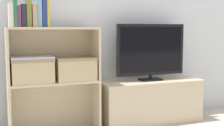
% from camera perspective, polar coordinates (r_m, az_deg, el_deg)
% --- Properties ---
extents(wall_back, '(10.00, 0.05, 2.40)m').
position_cam_1_polar(wall_back, '(3.17, -1.69, 10.79)').
color(wall_back, silver).
rests_on(wall_back, ground_plane).
extents(tv_stand, '(1.05, 0.39, 0.43)m').
position_cam_1_polar(tv_stand, '(3.23, 7.00, -6.91)').
color(tv_stand, '#CCB793').
rests_on(tv_stand, ground_plane).
extents(tv, '(0.74, 0.14, 0.57)m').
position_cam_1_polar(tv, '(3.15, 7.14, 2.25)').
color(tv, black).
rests_on(tv, tv_stand).
extents(bookshelf_lower_tier, '(0.79, 0.30, 0.49)m').
position_cam_1_polar(bookshelf_lower_tier, '(2.90, -10.74, -6.67)').
color(bookshelf_lower_tier, '#CCB793').
rests_on(bookshelf_lower_tier, ground_plane).
extents(bookshelf_upper_tier, '(0.79, 0.30, 0.47)m').
position_cam_1_polar(bookshelf_upper_tier, '(2.83, -10.94, 2.86)').
color(bookshelf_upper_tier, '#CCB793').
rests_on(bookshelf_upper_tier, bookshelf_lower_tier).
extents(book_ivory, '(0.04, 0.13, 0.19)m').
position_cam_1_polar(book_ivory, '(2.69, -18.02, 8.30)').
color(book_ivory, silver).
rests_on(book_ivory, bookshelf_upper_tier).
extents(book_forest, '(0.03, 0.16, 0.23)m').
position_cam_1_polar(book_forest, '(2.69, -17.31, 8.78)').
color(book_forest, '#286638').
rests_on(book_forest, bookshelf_upper_tier).
extents(book_plum, '(0.03, 0.15, 0.17)m').
position_cam_1_polar(book_plum, '(2.69, -16.68, 8.14)').
color(book_plum, '#6B2D66').
rests_on(book_plum, bookshelf_upper_tier).
extents(book_charcoal, '(0.04, 0.14, 0.18)m').
position_cam_1_polar(book_charcoal, '(2.70, -15.90, 8.30)').
color(book_charcoal, '#232328').
rests_on(book_charcoal, bookshelf_upper_tier).
extents(book_olive, '(0.04, 0.12, 0.24)m').
position_cam_1_polar(book_olive, '(2.70, -15.02, 8.92)').
color(book_olive, olive).
rests_on(book_olive, bookshelf_upper_tier).
extents(book_tan, '(0.04, 0.15, 0.19)m').
position_cam_1_polar(book_tan, '(2.71, -14.06, 8.36)').
color(book_tan, tan).
rests_on(book_tan, bookshelf_upper_tier).
extents(book_skyblue, '(0.04, 0.13, 0.25)m').
position_cam_1_polar(book_skyblue, '(2.71, -13.24, 9.01)').
color(book_skyblue, '#709ECC').
rests_on(book_skyblue, bookshelf_upper_tier).
extents(book_navy, '(0.03, 0.12, 0.26)m').
position_cam_1_polar(book_navy, '(2.72, -12.40, 9.16)').
color(book_navy, navy).
rests_on(book_navy, bookshelf_upper_tier).
extents(book_mustard, '(0.02, 0.12, 0.25)m').
position_cam_1_polar(book_mustard, '(2.72, -11.77, 9.11)').
color(book_mustard, gold).
rests_on(book_mustard, bookshelf_upper_tier).
extents(storage_basket_left, '(0.35, 0.26, 0.21)m').
position_cam_1_polar(storage_basket_left, '(2.75, -14.43, -1.15)').
color(storage_basket_left, tan).
rests_on(storage_basket_left, bookshelf_lower_tier).
extents(storage_basket_right, '(0.35, 0.26, 0.21)m').
position_cam_1_polar(storage_basket_right, '(2.82, -6.84, -0.81)').
color(storage_basket_right, tan).
rests_on(storage_basket_right, bookshelf_lower_tier).
extents(laptop, '(0.35, 0.25, 0.02)m').
position_cam_1_polar(laptop, '(2.74, -14.48, 0.98)').
color(laptop, '#BCBCC1').
rests_on(laptop, storage_basket_left).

